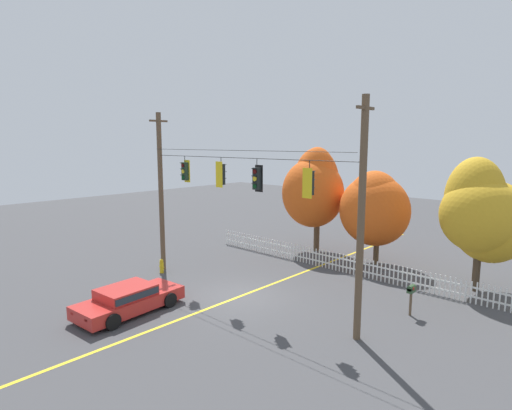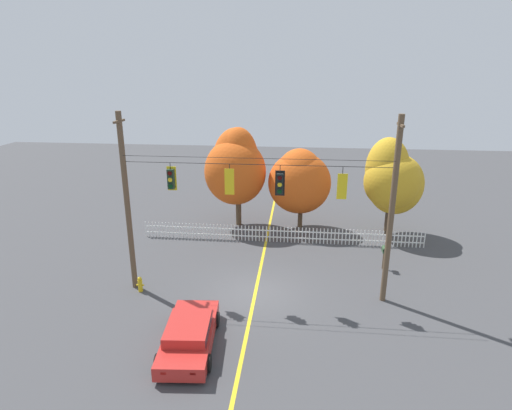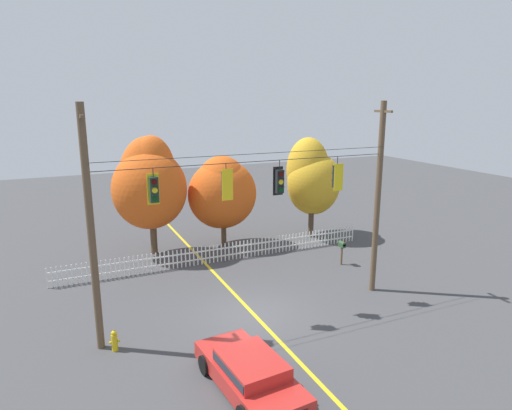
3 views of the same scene
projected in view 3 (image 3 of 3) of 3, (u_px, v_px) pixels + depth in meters
ground at (254, 315)px, 18.67m from camera, size 80.00×80.00×0.00m
lane_centerline_stripe at (254, 315)px, 18.67m from camera, size 0.16×36.00×0.01m
signal_support_span at (254, 212)px, 17.64m from camera, size 12.39×1.10×8.67m
traffic_signal_northbound_secondary at (154, 189)px, 15.81m from camera, size 0.43×0.38×1.33m
traffic_signal_westbound_side at (226, 184)px, 16.89m from camera, size 0.43×0.38×1.38m
traffic_signal_eastbound_side at (279, 181)px, 17.82m from camera, size 0.43×0.38×1.43m
traffic_signal_southbound_primary at (337, 177)px, 18.90m from camera, size 0.43×0.38×1.44m
white_picket_fence at (221, 253)px, 24.65m from camera, size 17.54×0.06×1.02m
autumn_maple_near_fence at (150, 183)px, 24.85m from camera, size 4.12×3.71×6.81m
autumn_maple_mid at (222, 192)px, 26.70m from camera, size 4.16×3.39×5.50m
autumn_oak_far_east at (312, 179)px, 28.35m from camera, size 3.88×3.59×6.43m
parked_car at (250, 372)px, 13.75m from camera, size 2.28×4.62×1.15m
fire_hydrant at (114, 341)px, 15.95m from camera, size 0.38×0.22×0.78m
roadside_mailbox at (342, 246)px, 24.04m from camera, size 0.25×0.44×1.31m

